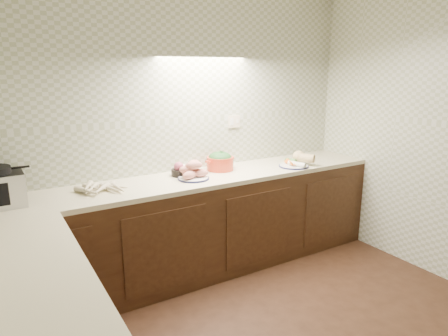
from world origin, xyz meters
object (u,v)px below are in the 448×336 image
sweet_potato_plate (193,172)px  onion_bowl (180,170)px  parsnip_pile (103,189)px  dutch_oven (220,161)px  veg_plate (296,160)px

sweet_potato_plate → onion_bowl: 0.16m
parsnip_pile → onion_bowl: size_ratio=2.23×
parsnip_pile → dutch_oven: 1.14m
parsnip_pile → onion_bowl: bearing=11.3°
sweet_potato_plate → veg_plate: size_ratio=0.74×
dutch_oven → onion_bowl: bearing=169.9°
onion_bowl → dutch_oven: dutch_oven is taller
sweet_potato_plate → dutch_oven: bearing=22.6°
parsnip_pile → dutch_oven: size_ratio=1.16×
sweet_potato_plate → veg_plate: (1.10, -0.07, -0.02)m
parsnip_pile → veg_plate: bearing=-2.5°
parsnip_pile → onion_bowl: 0.74m
veg_plate → onion_bowl: bearing=168.9°
parsnip_pile → dutch_oven: (1.13, 0.14, 0.06)m
sweet_potato_plate → veg_plate: sweet_potato_plate is taller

